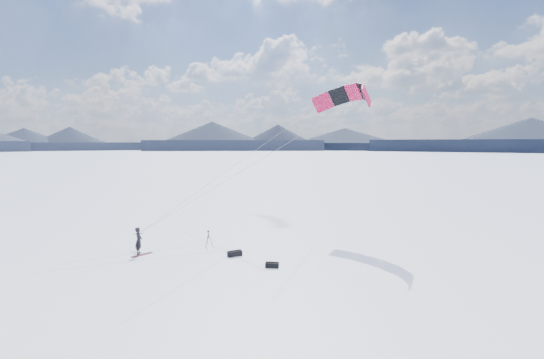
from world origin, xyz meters
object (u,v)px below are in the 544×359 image
object	(u,v)px
snowkiter	(139,254)
gear_bag_b	(272,265)
snowboard	(142,255)
tripod	(208,237)
gear_bag_a	(235,253)

from	to	relation	value
snowkiter	gear_bag_b	xyz separation A→B (m)	(6.89, -4.85, 0.14)
snowboard	tripod	distance (m)	4.06
gear_bag_a	gear_bag_b	xyz separation A→B (m)	(1.47, -2.70, -0.02)
snowkiter	gear_bag_b	world-z (taller)	snowkiter
snowboard	tripod	xyz separation A→B (m)	(3.99, 0.14, 0.74)
tripod	gear_bag_a	bearing A→B (deg)	-56.88
snowkiter	gear_bag_b	size ratio (longest dim) A/B	2.04
snowboard	snowkiter	bearing A→B (deg)	83.53
tripod	snowkiter	bearing A→B (deg)	178.29
tripod	gear_bag_a	world-z (taller)	tripod
snowboard	gear_bag_a	xyz separation A→B (m)	(5.26, -1.84, 0.14)
snowboard	gear_bag_a	size ratio (longest dim) A/B	1.54
tripod	gear_bag_b	size ratio (longest dim) A/B	1.49
gear_bag_b	snowboard	bearing A→B (deg)	169.75
tripod	gear_bag_b	xyz separation A→B (m)	(2.74, -4.68, -0.62)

